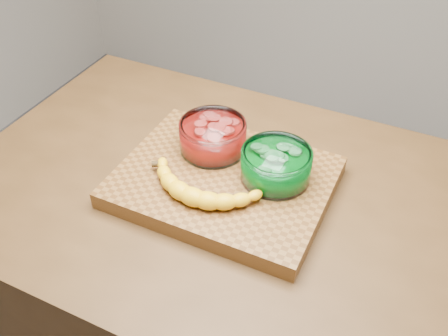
% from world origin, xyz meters
% --- Properties ---
extents(counter, '(1.20, 0.80, 0.90)m').
position_xyz_m(counter, '(0.00, 0.00, 0.45)').
color(counter, '#4A2F16').
rests_on(counter, ground).
extents(cutting_board, '(0.45, 0.35, 0.04)m').
position_xyz_m(cutting_board, '(0.00, 0.00, 0.92)').
color(cutting_board, brown).
rests_on(cutting_board, counter).
extents(bowl_red, '(0.15, 0.15, 0.07)m').
position_xyz_m(bowl_red, '(-0.06, 0.07, 0.97)').
color(bowl_red, white).
rests_on(bowl_red, cutting_board).
extents(bowl_green, '(0.15, 0.15, 0.07)m').
position_xyz_m(bowl_green, '(0.10, 0.04, 0.97)').
color(bowl_green, white).
rests_on(bowl_green, cutting_board).
extents(banana, '(0.28, 0.13, 0.04)m').
position_xyz_m(banana, '(-0.02, -0.07, 0.96)').
color(banana, yellow).
rests_on(banana, cutting_board).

